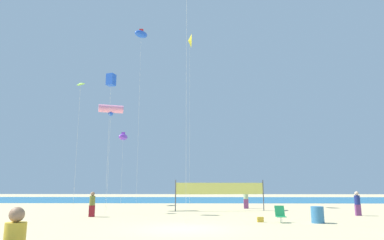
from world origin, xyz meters
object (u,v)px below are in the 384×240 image
at_px(folding_beach_chair, 280,214).
at_px(kite_blue_box, 111,80).
at_px(beach_handbag, 260,220).
at_px(volleyball_net, 220,190).
at_px(kite_blue_inflatable, 141,34).
at_px(kite_lime_diamond, 80,85).
at_px(beachgoer_navy_shirt, 357,203).
at_px(trash_barrel, 317,215).
at_px(kite_violet_inflatable, 123,137).
at_px(kite_pink_tube, 111,109).
at_px(beachgoer_olive_shirt, 92,203).
at_px(beachgoer_sage_shirt, 246,197).
at_px(kite_yellow_delta, 190,41).

xyz_separation_m(folding_beach_chair, kite_blue_box, (-11.14, 5.67, 9.43)).
distance_m(folding_beach_chair, beach_handbag, 1.13).
bearing_deg(volleyball_net, kite_blue_inflatable, 163.38).
height_order(kite_lime_diamond, kite_blue_box, kite_blue_box).
relative_size(beachgoer_navy_shirt, folding_beach_chair, 1.79).
xyz_separation_m(folding_beach_chair, trash_barrel, (1.94, -0.22, -0.03)).
distance_m(beach_handbag, kite_violet_inflatable, 20.78).
xyz_separation_m(folding_beach_chair, kite_pink_tube, (-12.01, 9.34, 7.97)).
xyz_separation_m(beachgoer_olive_shirt, kite_pink_tube, (-0.68, 6.16, 7.59)).
bearing_deg(volleyball_net, beachgoer_sage_shirt, 48.54).
bearing_deg(kite_pink_tube, kite_violet_inflatable, 93.21).
xyz_separation_m(beachgoer_olive_shirt, beach_handbag, (10.27, -2.96, -0.70)).
relative_size(beachgoer_sage_shirt, kite_pink_tube, 0.20).
height_order(trash_barrel, kite_violet_inflatable, kite_violet_inflatable).
relative_size(kite_violet_inflatable, kite_lime_diamond, 0.74).
xyz_separation_m(beachgoer_navy_shirt, folding_beach_chair, (-6.16, -4.33, -0.38)).
bearing_deg(beachgoer_sage_shirt, folding_beach_chair, 176.51).
bearing_deg(folding_beach_chair, kite_violet_inflatable, 157.22).
height_order(beachgoer_sage_shirt, beach_handbag, beachgoer_sage_shirt).
distance_m(volleyball_net, kite_lime_diamond, 13.96).
distance_m(beachgoer_navy_shirt, kite_yellow_delta, 21.91).
relative_size(beach_handbag, kite_blue_box, 0.03).
height_order(volleyball_net, kite_yellow_delta, kite_yellow_delta).
distance_m(kite_yellow_delta, kite_blue_inflatable, 5.78).
bearing_deg(kite_blue_box, volleyball_net, 18.43).
relative_size(folding_beach_chair, beach_handbag, 2.55).
distance_m(beachgoer_olive_shirt, beachgoer_sage_shirt, 13.58).
distance_m(folding_beach_chair, kite_pink_tube, 17.17).
height_order(folding_beach_chair, kite_lime_diamond, kite_lime_diamond).
xyz_separation_m(kite_blue_inflatable, kite_blue_box, (-1.33, -4.90, -6.00)).
xyz_separation_m(kite_yellow_delta, kite_blue_inflatable, (-4.47, -3.56, -0.83)).
bearing_deg(beach_handbag, kite_pink_tube, 140.20).
bearing_deg(beachgoer_sage_shirt, kite_pink_tube, 93.65).
height_order(beachgoer_navy_shirt, trash_barrel, beachgoer_navy_shirt).
distance_m(folding_beach_chair, kite_blue_box, 15.66).
bearing_deg(kite_blue_inflatable, volleyball_net, -16.62).
bearing_deg(beachgoer_olive_shirt, trash_barrel, -85.69).
distance_m(beachgoer_sage_shirt, kite_lime_diamond, 16.79).
distance_m(beachgoer_olive_shirt, folding_beach_chair, 11.77).
bearing_deg(folding_beach_chair, kite_blue_inflatable, 162.71).
relative_size(beach_handbag, kite_pink_tube, 0.04).
relative_size(kite_yellow_delta, kite_lime_diamond, 1.72).
relative_size(kite_violet_inflatable, kite_yellow_delta, 0.43).
bearing_deg(kite_pink_tube, beachgoer_olive_shirt, -83.70).
relative_size(beachgoer_olive_shirt, volleyball_net, 0.22).
bearing_deg(kite_blue_inflatable, kite_blue_box, -105.25).
distance_m(beachgoer_sage_shirt, kite_blue_box, 15.06).
relative_size(folding_beach_chair, kite_pink_tube, 0.10).
bearing_deg(kite_blue_inflatable, beach_handbag, -49.81).
relative_size(beachgoer_olive_shirt, kite_yellow_delta, 0.09).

